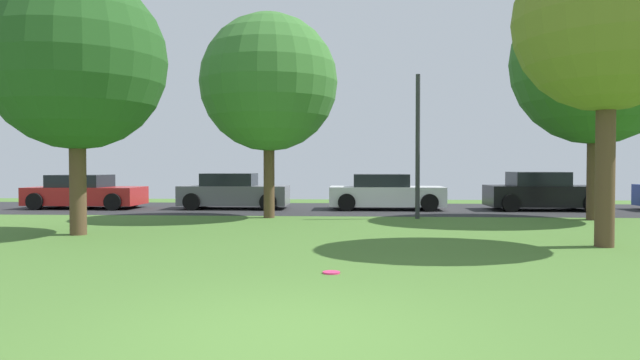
% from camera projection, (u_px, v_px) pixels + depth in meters
% --- Properties ---
extents(ground_plane, '(44.00, 44.00, 0.00)m').
position_uv_depth(ground_plane, '(284.00, 335.00, 5.47)').
color(ground_plane, '#47702D').
extents(road_strip, '(44.00, 6.40, 0.01)m').
position_uv_depth(road_strip, '(336.00, 209.00, 21.43)').
color(road_strip, '#28282B').
rests_on(road_strip, ground_plane).
extents(maple_tree_far, '(4.23, 4.23, 6.26)m').
position_uv_depth(maple_tree_far, '(77.00, 61.00, 13.29)').
color(maple_tree_far, brown).
rests_on(maple_tree_far, ground_plane).
extents(oak_tree_left, '(3.70, 3.70, 6.46)m').
position_uv_depth(oak_tree_left, '(607.00, 21.00, 11.28)').
color(oak_tree_left, brown).
rests_on(oak_tree_left, ground_plane).
extents(oak_tree_right, '(5.07, 5.07, 7.38)m').
position_uv_depth(oak_tree_right, '(596.00, 61.00, 16.98)').
color(oak_tree_right, brown).
rests_on(oak_tree_right, ground_plane).
extents(birch_tree_lone, '(4.35, 4.35, 6.46)m').
position_uv_depth(birch_tree_lone, '(269.00, 83.00, 17.68)').
color(birch_tree_lone, brown).
rests_on(birch_tree_lone, ground_plane).
extents(frisbee_disc, '(0.27, 0.27, 0.03)m').
position_uv_depth(frisbee_disc, '(331.00, 272.00, 8.59)').
color(frisbee_disc, '#EA2D6B').
rests_on(frisbee_disc, ground_plane).
extents(parked_car_red, '(4.25, 2.12, 1.30)m').
position_uv_depth(parked_car_red, '(85.00, 193.00, 21.67)').
color(parked_car_red, '#B21E1E').
rests_on(parked_car_red, ground_plane).
extents(parked_car_grey, '(4.09, 1.95, 1.36)m').
position_uv_depth(parked_car_grey, '(234.00, 192.00, 21.47)').
color(parked_car_grey, slate).
rests_on(parked_car_grey, ground_plane).
extents(parked_car_white, '(4.26, 2.05, 1.34)m').
position_uv_depth(parked_car_white, '(385.00, 193.00, 21.13)').
color(parked_car_white, white).
rests_on(parked_car_white, ground_plane).
extents(parked_car_black, '(4.07, 2.07, 1.42)m').
position_uv_depth(parked_car_black, '(542.00, 193.00, 20.79)').
color(parked_car_black, black).
rests_on(parked_car_black, ground_plane).
extents(street_lamp_post, '(0.14, 0.14, 4.50)m').
position_uv_depth(street_lamp_post, '(418.00, 147.00, 17.42)').
color(street_lamp_post, '#2D2D33').
rests_on(street_lamp_post, ground_plane).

